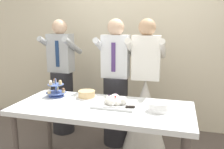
% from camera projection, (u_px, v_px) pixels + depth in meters
% --- Properties ---
extents(rear_wall, '(5.20, 0.10, 2.90)m').
position_uv_depth(rear_wall, '(132.00, 34.00, 3.67)').
color(rear_wall, beige).
rests_on(rear_wall, ground_plane).
extents(dessert_table, '(1.80, 0.80, 0.78)m').
position_uv_depth(dessert_table, '(102.00, 113.00, 2.43)').
color(dessert_table, silver).
rests_on(dessert_table, ground_plane).
extents(cupcake_stand, '(0.23, 0.23, 0.21)m').
position_uv_depth(cupcake_stand, '(56.00, 90.00, 2.73)').
color(cupcake_stand, '#4C66B2').
rests_on(cupcake_stand, dessert_table).
extents(main_cake_tray, '(0.43, 0.31, 0.12)m').
position_uv_depth(main_cake_tray, '(115.00, 102.00, 2.41)').
color(main_cake_tray, silver).
rests_on(main_cake_tray, dessert_table).
extents(plate_stack, '(0.20, 0.20, 0.09)m').
position_uv_depth(plate_stack, '(159.00, 107.00, 2.26)').
color(plate_stack, white).
rests_on(plate_stack, dessert_table).
extents(round_cake, '(0.24, 0.24, 0.08)m').
position_uv_depth(round_cake, '(87.00, 94.00, 2.68)').
color(round_cake, white).
rests_on(round_cake, dessert_table).
extents(person_groom, '(0.46, 0.49, 1.66)m').
position_uv_depth(person_groom, '(116.00, 90.00, 3.12)').
color(person_groom, '#232328').
rests_on(person_groom, ground_plane).
extents(person_bride, '(0.56, 0.56, 1.66)m').
position_uv_depth(person_bride, '(145.00, 105.00, 3.03)').
color(person_bride, white).
rests_on(person_bride, ground_plane).
extents(person_guest, '(0.47, 0.50, 1.66)m').
position_uv_depth(person_guest, '(62.00, 83.00, 3.48)').
color(person_guest, '#232328').
rests_on(person_guest, ground_plane).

